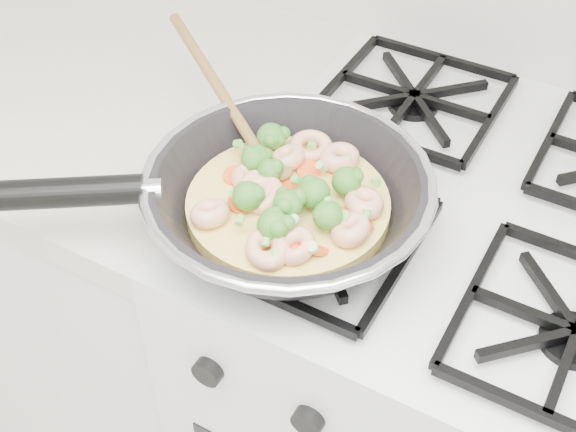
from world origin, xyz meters
The scene contains 3 objects.
stove centered at (0.00, 1.70, 0.46)m, with size 0.60×0.60×0.92m.
counter_left centered at (-0.80, 1.70, 0.45)m, with size 1.00×0.60×0.90m.
skillet centered at (-0.19, 1.54, 0.96)m, with size 0.46×0.40×0.10m.
Camera 1 is at (0.13, 0.99, 1.54)m, focal length 48.00 mm.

